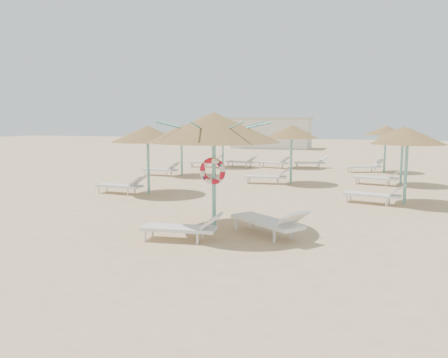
% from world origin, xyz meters
% --- Properties ---
extents(ground, '(120.00, 120.00, 0.00)m').
position_xyz_m(ground, '(0.00, 0.00, 0.00)').
color(ground, tan).
rests_on(ground, ground).
extents(main_palapa, '(3.50, 3.50, 3.14)m').
position_xyz_m(main_palapa, '(-0.06, 0.04, 2.73)').
color(main_palapa, '#68B4AF').
rests_on(main_palapa, ground).
extents(lounger_main_a, '(2.02, 0.83, 0.71)m').
position_xyz_m(lounger_main_a, '(-0.35, -1.32, 0.34)').
color(lounger_main_a, silver).
rests_on(lounger_main_a, ground).
extents(lounger_main_b, '(2.24, 1.90, 0.83)m').
position_xyz_m(lounger_main_b, '(1.56, -0.26, 0.40)').
color(lounger_main_b, silver).
rests_on(lounger_main_b, ground).
extents(palapa_field, '(14.12, 14.08, 2.72)m').
position_xyz_m(palapa_field, '(-0.75, 10.55, 2.30)').
color(palapa_field, '#68B4AF').
rests_on(palapa_field, ground).
extents(service_hut, '(8.40, 4.40, 3.25)m').
position_xyz_m(service_hut, '(-6.00, 35.00, 1.64)').
color(service_hut, silver).
rests_on(service_hut, ground).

